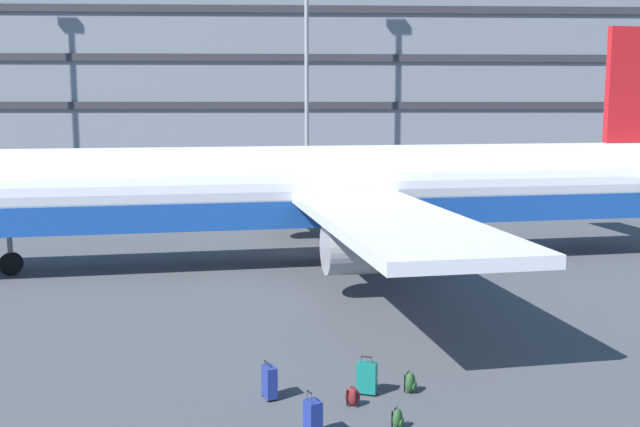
# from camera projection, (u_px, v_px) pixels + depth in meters

# --- Properties ---
(ground_plane) EXTENTS (600.00, 600.00, 0.00)m
(ground_plane) POSITION_uv_depth(u_px,v_px,m) (309.00, 254.00, 34.40)
(ground_plane) COLOR #424449
(terminal_structure) EXTENTS (120.95, 19.31, 17.94)m
(terminal_structure) POSITION_uv_depth(u_px,v_px,m) (297.00, 85.00, 81.24)
(terminal_structure) COLOR slate
(terminal_structure) RESTS_ON ground_plane
(airliner) EXTENTS (38.07, 31.01, 10.23)m
(airliner) POSITION_uv_depth(u_px,v_px,m) (323.00, 190.00, 32.19)
(airliner) COLOR silver
(airliner) RESTS_ON ground_plane
(light_mast_left) EXTENTS (1.80, 0.50, 25.61)m
(light_mast_left) POSITION_uv_depth(u_px,v_px,m) (306.00, 13.00, 64.23)
(light_mast_left) COLOR gray
(light_mast_left) RESTS_ON ground_plane
(suitcase_upright) EXTENTS (0.52, 0.40, 0.95)m
(suitcase_upright) POSITION_uv_depth(u_px,v_px,m) (367.00, 377.00, 17.63)
(suitcase_upright) COLOR #147266
(suitcase_upright) RESTS_ON ground_plane
(suitcase_teal) EXTENTS (0.39, 0.50, 0.90)m
(suitcase_teal) POSITION_uv_depth(u_px,v_px,m) (269.00, 382.00, 17.36)
(suitcase_teal) COLOR navy
(suitcase_teal) RESTS_ON ground_plane
(suitcase_navy) EXTENTS (0.41, 0.45, 0.97)m
(suitcase_navy) POSITION_uv_depth(u_px,v_px,m) (313.00, 417.00, 15.41)
(suitcase_navy) COLOR navy
(suitcase_navy) RESTS_ON ground_plane
(backpack_scuffed) EXTENTS (0.41, 0.34, 0.49)m
(backpack_scuffed) POSITION_uv_depth(u_px,v_px,m) (353.00, 397.00, 16.99)
(backpack_scuffed) COLOR maroon
(backpack_scuffed) RESTS_ON ground_plane
(backpack_laid_flat) EXTENTS (0.33, 0.36, 0.50)m
(backpack_laid_flat) POSITION_uv_depth(u_px,v_px,m) (398.00, 419.00, 15.75)
(backpack_laid_flat) COLOR #264C26
(backpack_laid_flat) RESTS_ON ground_plane
(backpack_red) EXTENTS (0.38, 0.41, 0.55)m
(backpack_red) POSITION_uv_depth(u_px,v_px,m) (411.00, 383.00, 17.74)
(backpack_red) COLOR #264C26
(backpack_red) RESTS_ON ground_plane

